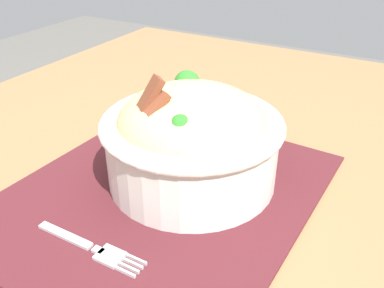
{
  "coord_description": "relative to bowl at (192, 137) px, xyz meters",
  "views": [
    {
      "loc": [
        0.35,
        0.23,
        1.02
      ],
      "look_at": [
        -0.02,
        0.02,
        0.77
      ],
      "focal_mm": 38.83,
      "sensor_mm": 36.0,
      "label": 1
    }
  ],
  "objects": [
    {
      "name": "table",
      "position": [
        0.02,
        -0.02,
        -0.12
      ],
      "size": [
        1.23,
        0.95,
        0.72
      ],
      "color": "olive",
      "rests_on": "ground_plane"
    },
    {
      "name": "placemat",
      "position": [
        0.04,
        -0.02,
        -0.06
      ],
      "size": [
        0.4,
        0.35,
        0.0
      ],
      "primitive_type": "cube",
      "rotation": [
        0.0,
        0.0,
        -0.04
      ],
      "color": "#47191E",
      "rests_on": "table"
    },
    {
      "name": "bowl",
      "position": [
        0.0,
        0.0,
        0.0
      ],
      "size": [
        0.23,
        0.23,
        0.14
      ],
      "color": "silver",
      "rests_on": "placemat"
    },
    {
      "name": "fork",
      "position": [
        0.16,
        -0.02,
        -0.06
      ],
      "size": [
        0.02,
        0.13,
        0.0
      ],
      "color": "#B7B7B7",
      "rests_on": "placemat"
    }
  ]
}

